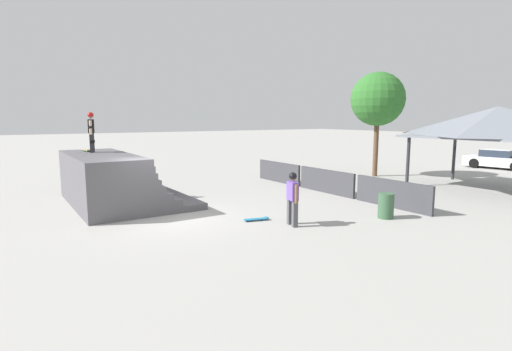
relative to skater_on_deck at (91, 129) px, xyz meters
name	(u,v)px	position (x,y,z in m)	size (l,w,h in m)	color
ground_plane	(164,218)	(4.28, 1.34, -2.90)	(160.00, 160.00, 0.00)	#A3A09B
quarter_pipe_ramp	(111,182)	(1.09, 0.42, -2.03)	(5.90, 4.14, 1.98)	#565459
skater_on_deck	(91,129)	(0.00, 0.00, 0.00)	(0.69, 0.33, 1.61)	#2D2D33
skateboard_on_deck	(87,150)	(-0.57, -0.12, -0.86)	(0.87, 0.30, 0.09)	green
bystander_walking	(293,194)	(7.45, 4.38, -1.91)	(0.67, 0.32, 1.69)	#4C4C51
skateboard_on_ground	(257,219)	(6.36, 3.77, -2.84)	(0.41, 0.86, 0.09)	blue
barrier_fence	(326,181)	(3.89, 9.12, -2.38)	(10.60, 0.12, 1.05)	#3D3D42
pavilion_shelter	(497,123)	(7.84, 15.72, 0.23)	(7.25, 4.70, 3.87)	#2D2D33
tree_beside_pavilion	(378,100)	(1.56, 15.11, 1.49)	(3.04, 3.04, 5.93)	brown
trash_bin	(386,206)	(8.44, 7.60, -2.48)	(0.52, 0.52, 0.85)	#385B3D
parked_car_white	(499,160)	(3.75, 24.71, -2.30)	(4.22, 2.19, 1.27)	silver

